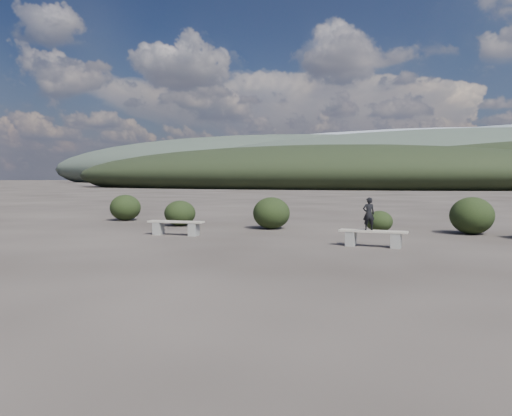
% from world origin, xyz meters
% --- Properties ---
extents(ground, '(1200.00, 1200.00, 0.00)m').
position_xyz_m(ground, '(0.00, 0.00, 0.00)').
color(ground, '#2A2420').
rests_on(ground, ground).
extents(bench_left, '(1.95, 0.61, 0.48)m').
position_xyz_m(bench_left, '(-3.86, 5.43, 0.29)').
color(bench_left, slate).
rests_on(bench_left, ground).
extents(bench_right, '(1.85, 0.39, 0.46)m').
position_xyz_m(bench_right, '(2.71, 5.00, 0.28)').
color(bench_right, slate).
rests_on(bench_right, ground).
extents(seated_person, '(0.39, 0.34, 0.91)m').
position_xyz_m(seated_person, '(2.58, 5.00, 0.92)').
color(seated_person, black).
rests_on(seated_person, bench_right).
extents(shrub_a, '(1.25, 1.25, 1.02)m').
position_xyz_m(shrub_a, '(-5.45, 8.38, 0.51)').
color(shrub_a, black).
rests_on(shrub_a, ground).
extents(shrub_b, '(1.40, 1.40, 1.20)m').
position_xyz_m(shrub_b, '(-1.64, 8.64, 0.60)').
color(shrub_b, black).
rests_on(shrub_b, ground).
extents(shrub_c, '(0.95, 0.95, 0.76)m').
position_xyz_m(shrub_c, '(2.30, 8.98, 0.38)').
color(shrub_c, black).
rests_on(shrub_c, ground).
extents(shrub_d, '(1.45, 1.45, 1.27)m').
position_xyz_m(shrub_d, '(5.32, 9.51, 0.63)').
color(shrub_d, black).
rests_on(shrub_d, ground).
extents(shrub_f, '(1.38, 1.38, 1.17)m').
position_xyz_m(shrub_f, '(-9.11, 9.75, 0.58)').
color(shrub_f, black).
rests_on(shrub_f, ground).
extents(mountain_ridges, '(500.00, 400.00, 56.00)m').
position_xyz_m(mountain_ridges, '(-7.48, 339.06, 10.84)').
color(mountain_ridges, black).
rests_on(mountain_ridges, ground).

